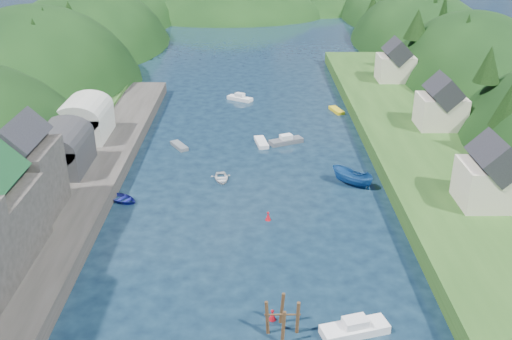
{
  "coord_description": "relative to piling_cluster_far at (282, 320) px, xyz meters",
  "views": [
    {
      "loc": [
        -0.23,
        -36.86,
        33.67
      ],
      "look_at": [
        0.0,
        28.0,
        4.0
      ],
      "focal_mm": 40.0,
      "sensor_mm": 36.0,
      "label": 1
    }
  ],
  "objects": [
    {
      "name": "terrace_right",
      "position": [
        22.8,
        37.48,
        -0.16
      ],
      "size": [
        16.0,
        120.0,
        2.4
      ],
      "primitive_type": "cube",
      "color": "#234719",
      "rests_on": "ground"
    },
    {
      "name": "hillside_left",
      "position": [
        -47.2,
        72.48,
        -9.39
      ],
      "size": [
        44.0,
        245.56,
        52.0
      ],
      "color": "black",
      "rests_on": "ground"
    },
    {
      "name": "piling_cluster_far",
      "position": [
        0.0,
        0.0,
        0.0
      ],
      "size": [
        3.15,
        2.94,
        3.86
      ],
      "color": "#382314",
      "rests_on": "ground"
    },
    {
      "name": "ground",
      "position": [
        -2.2,
        47.48,
        -1.36
      ],
      "size": [
        600.0,
        600.0,
        0.0
      ],
      "primitive_type": "plane",
      "color": "black",
      "rests_on": "ground"
    },
    {
      "name": "far_hills",
      "position": [
        -0.98,
        171.49,
        -12.16
      ],
      "size": [
        103.0,
        68.0,
        44.0
      ],
      "color": "black",
      "rests_on": "ground"
    },
    {
      "name": "boat_sheds",
      "position": [
        -28.2,
        36.48,
        3.91
      ],
      "size": [
        7.0,
        21.0,
        7.5
      ],
      "color": "#2D2D30",
      "rests_on": "quay_left"
    },
    {
      "name": "moored_boats",
      "position": [
        0.5,
        22.17,
        -0.74
      ],
      "size": [
        35.87,
        87.49,
        2.34
      ],
      "color": "white",
      "rests_on": "ground"
    },
    {
      "name": "channel_buoy_far",
      "position": [
        -0.78,
        19.89,
        -0.88
      ],
      "size": [
        0.7,
        0.7,
        1.1
      ],
      "color": "#AD0D18",
      "rests_on": "ground"
    },
    {
      "name": "hillside_right",
      "position": [
        42.8,
        72.48,
        -8.77
      ],
      "size": [
        36.0,
        245.56,
        48.0
      ],
      "color": "black",
      "rests_on": "ground"
    },
    {
      "name": "channel_buoy_near",
      "position": [
        -0.81,
        1.72,
        -0.88
      ],
      "size": [
        0.7,
        0.7,
        1.1
      ],
      "color": "#AD0D18",
      "rests_on": "ground"
    },
    {
      "name": "hill_trees",
      "position": [
        -2.5,
        62.01,
        9.71
      ],
      "size": [
        91.39,
        148.62,
        11.72
      ],
      "color": "black",
      "rests_on": "ground"
    },
    {
      "name": "right_bank_cottages",
      "position": [
        25.8,
        45.81,
        4.48
      ],
      "size": [
        9.0,
        59.24,
        8.41
      ],
      "color": "beige",
      "rests_on": "terrace_right"
    },
    {
      "name": "quay_left",
      "position": [
        -26.2,
        17.48,
        -0.36
      ],
      "size": [
        12.0,
        110.0,
        2.0
      ],
      "primitive_type": "cube",
      "color": "#2D2B28",
      "rests_on": "ground"
    }
  ]
}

